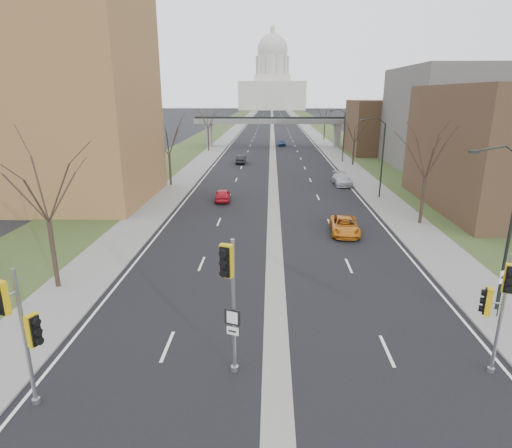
# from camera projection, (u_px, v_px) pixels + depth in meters

# --- Properties ---
(ground) EXTENTS (700.00, 700.00, 0.00)m
(ground) POSITION_uv_depth(u_px,v_px,m) (277.00, 377.00, 17.56)
(ground) COLOR black
(ground) RESTS_ON ground
(road_surface) EXTENTS (20.00, 600.00, 0.01)m
(road_surface) POSITION_uv_depth(u_px,v_px,m) (272.00, 125.00, 160.96)
(road_surface) COLOR black
(road_surface) RESTS_ON ground
(median_strip) EXTENTS (1.20, 600.00, 0.02)m
(median_strip) POSITION_uv_depth(u_px,v_px,m) (272.00, 125.00, 160.96)
(median_strip) COLOR gray
(median_strip) RESTS_ON ground
(sidewalk_right) EXTENTS (4.00, 600.00, 0.12)m
(sidewalk_right) POSITION_uv_depth(u_px,v_px,m) (304.00, 125.00, 160.54)
(sidewalk_right) COLOR gray
(sidewalk_right) RESTS_ON ground
(sidewalk_left) EXTENTS (4.00, 600.00, 0.12)m
(sidewalk_left) POSITION_uv_depth(u_px,v_px,m) (240.00, 125.00, 161.35)
(sidewalk_left) COLOR gray
(sidewalk_left) RESTS_ON ground
(grass_verge_right) EXTENTS (8.00, 600.00, 0.10)m
(grass_verge_right) POSITION_uv_depth(u_px,v_px,m) (320.00, 125.00, 160.35)
(grass_verge_right) COLOR #2D421E
(grass_verge_right) RESTS_ON ground
(grass_verge_left) EXTENTS (8.00, 600.00, 0.10)m
(grass_verge_left) POSITION_uv_depth(u_px,v_px,m) (225.00, 125.00, 161.55)
(grass_verge_left) COLOR #2D421E
(grass_verge_left) RESTS_ON ground
(apartment_building) EXTENTS (25.00, 16.00, 22.00)m
(apartment_building) POSITION_uv_depth(u_px,v_px,m) (22.00, 95.00, 43.91)
(apartment_building) COLOR #98663D
(apartment_building) RESTS_ON ground
(commercial_block_mid) EXTENTS (18.00, 22.00, 15.00)m
(commercial_block_mid) POSITION_uv_depth(u_px,v_px,m) (460.00, 119.00, 64.15)
(commercial_block_mid) COLOR #5C5854
(commercial_block_mid) RESTS_ON ground
(commercial_block_far) EXTENTS (14.00, 14.00, 10.00)m
(commercial_block_far) POSITION_uv_depth(u_px,v_px,m) (387.00, 127.00, 82.29)
(commercial_block_far) COLOR #463020
(commercial_block_far) RESTS_ON ground
(pedestrian_bridge) EXTENTS (34.00, 3.00, 6.45)m
(pedestrian_bridge) POSITION_uv_depth(u_px,v_px,m) (273.00, 124.00, 92.63)
(pedestrian_bridge) COLOR slate
(pedestrian_bridge) RESTS_ON ground
(capitol) EXTENTS (48.00, 42.00, 55.75)m
(capitol) POSITION_uv_depth(u_px,v_px,m) (272.00, 84.00, 318.07)
(capitol) COLOR #BAB6AA
(capitol) RESTS_ON ground
(streetlight_near) EXTENTS (2.61, 0.20, 8.70)m
(streetlight_near) POSITION_uv_depth(u_px,v_px,m) (502.00, 183.00, 20.90)
(streetlight_near) COLOR black
(streetlight_near) RESTS_ON sidewalk_right
(streetlight_mid) EXTENTS (2.61, 0.20, 8.70)m
(streetlight_mid) POSITION_uv_depth(u_px,v_px,m) (377.00, 135.00, 45.76)
(streetlight_mid) COLOR black
(streetlight_mid) RESTS_ON sidewalk_right
(streetlight_far) EXTENTS (2.61, 0.20, 8.70)m
(streetlight_far) POSITION_uv_depth(u_px,v_px,m) (340.00, 120.00, 70.61)
(streetlight_far) COLOR black
(streetlight_far) RESTS_ON sidewalk_right
(tree_left_a) EXTENTS (7.20, 7.20, 9.40)m
(tree_left_a) POSITION_uv_depth(u_px,v_px,m) (43.00, 179.00, 23.71)
(tree_left_a) COLOR #382B21
(tree_left_a) RESTS_ON sidewalk_left
(tree_left_b) EXTENTS (6.75, 6.75, 8.81)m
(tree_left_b) POSITION_uv_depth(u_px,v_px,m) (168.00, 136.00, 52.51)
(tree_left_b) COLOR #382B21
(tree_left_b) RESTS_ON sidewalk_left
(tree_left_c) EXTENTS (7.65, 7.65, 9.99)m
(tree_left_c) POSITION_uv_depth(u_px,v_px,m) (208.00, 116.00, 84.78)
(tree_left_c) COLOR #382B21
(tree_left_c) RESTS_ON sidewalk_left
(tree_right_a) EXTENTS (7.20, 7.20, 9.40)m
(tree_right_a) POSITION_uv_depth(u_px,v_px,m) (428.00, 149.00, 36.22)
(tree_right_a) COLOR #382B21
(tree_right_a) RESTS_ON sidewalk_right
(tree_right_b) EXTENTS (6.30, 6.30, 8.22)m
(tree_right_b) POSITION_uv_depth(u_px,v_px,m) (355.00, 129.00, 68.01)
(tree_right_b) COLOR #382B21
(tree_right_b) RESTS_ON sidewalk_right
(tree_right_c) EXTENTS (7.65, 7.65, 9.99)m
(tree_right_c) POSITION_uv_depth(u_px,v_px,m) (325.00, 111.00, 105.89)
(tree_right_c) COLOR #382B21
(tree_right_c) RESTS_ON sidewalk_right
(signal_pole_left) EXTENTS (1.26, 0.91, 5.45)m
(signal_pole_left) POSITION_uv_depth(u_px,v_px,m) (20.00, 322.00, 14.76)
(signal_pole_left) COLOR gray
(signal_pole_left) RESTS_ON ground
(signal_pole_median) EXTENTS (0.81, 0.98, 5.85)m
(signal_pole_median) POSITION_uv_depth(u_px,v_px,m) (230.00, 285.00, 16.46)
(signal_pole_median) COLOR gray
(signal_pole_median) RESTS_ON ground
(signal_pole_right) EXTENTS (0.88, 1.21, 5.27)m
(signal_pole_right) POSITION_uv_depth(u_px,v_px,m) (499.00, 298.00, 16.77)
(signal_pole_right) COLOR gray
(signal_pole_right) RESTS_ON ground
(speed_limit_sign) EXTENTS (0.53, 0.22, 2.57)m
(speed_limit_sign) POSITION_uv_depth(u_px,v_px,m) (502.00, 285.00, 21.61)
(speed_limit_sign) COLOR black
(speed_limit_sign) RESTS_ON sidewalk_right
(car_left_near) EXTENTS (1.84, 4.04, 1.35)m
(car_left_near) POSITION_uv_depth(u_px,v_px,m) (223.00, 195.00, 46.26)
(car_left_near) COLOR #B51424
(car_left_near) RESTS_ON ground
(car_left_far) EXTENTS (1.54, 4.21, 1.38)m
(car_left_far) POSITION_uv_depth(u_px,v_px,m) (241.00, 159.00, 71.42)
(car_left_far) COLOR black
(car_left_far) RESTS_ON ground
(car_right_near) EXTENTS (2.57, 5.03, 1.36)m
(car_right_near) POSITION_uv_depth(u_px,v_px,m) (345.00, 226.00, 35.41)
(car_right_near) COLOR #C26914
(car_right_near) RESTS_ON ground
(car_right_mid) EXTENTS (2.16, 5.06, 1.46)m
(car_right_mid) POSITION_uv_depth(u_px,v_px,m) (342.00, 179.00, 54.47)
(car_right_mid) COLOR #AAACB2
(car_right_mid) RESTS_ON ground
(car_right_far) EXTENTS (2.00, 4.06, 1.33)m
(car_right_far) POSITION_uv_depth(u_px,v_px,m) (281.00, 143.00, 95.91)
(car_right_far) COLOR navy
(car_right_far) RESTS_ON ground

